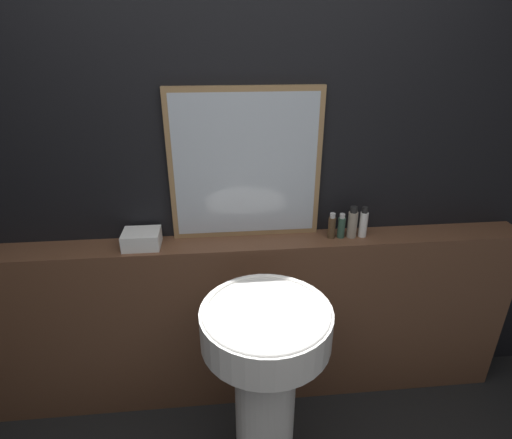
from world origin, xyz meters
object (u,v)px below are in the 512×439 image
Objects in this scene: conditioner_bottle at (341,226)px; lotion_bottle at (352,223)px; pedestal_sink at (265,374)px; shampoo_bottle at (332,226)px; mirror at (246,166)px; towel_stack at (142,239)px; body_wash_bottle at (363,223)px.

lotion_bottle is at bearing -0.00° from conditioner_bottle.
shampoo_bottle is at bearing 52.15° from pedestal_sink.
pedestal_sink is 5.91× the size of lotion_bottle.
mirror is at bearing 169.67° from shampoo_bottle.
mirror is 0.56m from conditioner_bottle.
conditioner_bottle is at bearing 180.00° from lotion_bottle.
towel_stack is at bearing 137.28° from pedestal_sink.
lotion_bottle is (0.05, -0.00, 0.02)m from conditioner_bottle.
pedestal_sink is 0.76m from shampoo_bottle.
conditioner_bottle is at bearing -9.26° from mirror.
pedestal_sink is 0.86m from body_wash_bottle.
mirror is 5.64× the size of conditioner_bottle.
shampoo_bottle is at bearing 180.00° from lotion_bottle.
body_wash_bottle reaches higher than conditioner_bottle.
body_wash_bottle reaches higher than towel_stack.
mirror is 5.43× the size of shampoo_bottle.
towel_stack is 1.03m from lotion_bottle.
mirror is at bearing 93.22° from pedestal_sink.
body_wash_bottle is (0.16, 0.00, 0.01)m from shampoo_bottle.
lotion_bottle reaches higher than conditioner_bottle.
body_wash_bottle is at bearing 42.28° from pedestal_sink.
mirror is (-0.03, 0.57, 0.73)m from pedestal_sink.
mirror reaches higher than towel_stack.
pedestal_sink is 0.84m from towel_stack.
shampoo_bottle is (0.93, 0.00, 0.02)m from towel_stack.
lotion_bottle is at bearing 0.00° from towel_stack.
body_wash_bottle is (0.58, -0.08, -0.29)m from mirror.
shampoo_bottle is (0.42, -0.08, -0.30)m from mirror.
mirror is at bearing 172.49° from body_wash_bottle.
body_wash_bottle is (1.09, 0.00, 0.03)m from towel_stack.
conditioner_bottle reaches higher than pedestal_sink.
body_wash_bottle is at bearing -7.51° from mirror.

